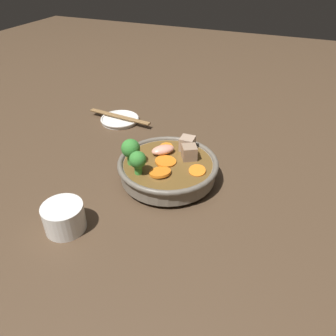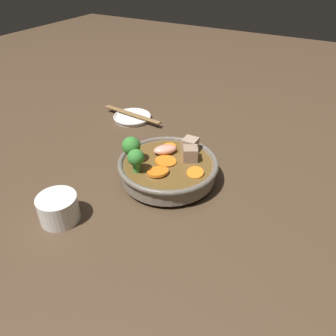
{
  "view_description": "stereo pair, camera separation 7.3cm",
  "coord_description": "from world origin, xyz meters",
  "px_view_note": "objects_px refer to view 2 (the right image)",
  "views": [
    {
      "loc": [
        -0.55,
        -0.23,
        0.45
      ],
      "look_at": [
        0.0,
        0.0,
        0.03
      ],
      "focal_mm": 35.0,
      "sensor_mm": 36.0,
      "label": 1
    },
    {
      "loc": [
        -0.52,
        -0.29,
        0.45
      ],
      "look_at": [
        0.0,
        0.0,
        0.03
      ],
      "focal_mm": 35.0,
      "sensor_mm": 36.0,
      "label": 2
    }
  ],
  "objects_px": {
    "stirfry_bowl": "(167,167)",
    "side_saucer": "(132,117)",
    "chopsticks_pair": "(132,114)",
    "tea_cup": "(58,208)"
  },
  "relations": [
    {
      "from": "stirfry_bowl",
      "to": "side_saucer",
      "type": "height_order",
      "value": "stirfry_bowl"
    },
    {
      "from": "stirfry_bowl",
      "to": "chopsticks_pair",
      "type": "height_order",
      "value": "stirfry_bowl"
    },
    {
      "from": "side_saucer",
      "to": "tea_cup",
      "type": "height_order",
      "value": "tea_cup"
    },
    {
      "from": "side_saucer",
      "to": "chopsticks_pair",
      "type": "xyz_separation_m",
      "value": [
        -0.0,
        0.0,
        0.01
      ]
    },
    {
      "from": "tea_cup",
      "to": "chopsticks_pair",
      "type": "distance_m",
      "value": 0.44
    },
    {
      "from": "side_saucer",
      "to": "tea_cup",
      "type": "bearing_deg",
      "value": -163.65
    },
    {
      "from": "stirfry_bowl",
      "to": "side_saucer",
      "type": "bearing_deg",
      "value": 48.87
    },
    {
      "from": "stirfry_bowl",
      "to": "tea_cup",
      "type": "relative_size",
      "value": 2.91
    },
    {
      "from": "side_saucer",
      "to": "chopsticks_pair",
      "type": "distance_m",
      "value": 0.01
    },
    {
      "from": "side_saucer",
      "to": "tea_cup",
      "type": "relative_size",
      "value": 1.49
    }
  ]
}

